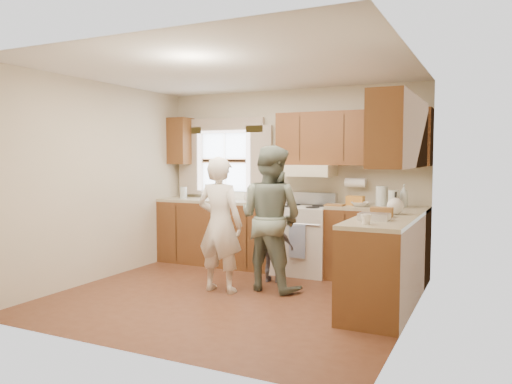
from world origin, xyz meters
The scene contains 6 objects.
room centered at (0.00, 0.00, 1.25)m, with size 3.80×3.80×3.80m.
kitchen_fixtures centered at (0.62, 1.08, 0.84)m, with size 3.80×2.25×2.15m.
stove centered at (0.30, 1.44, 0.47)m, with size 0.76×0.67×1.07m.
woman_left centered at (-0.24, 0.15, 0.78)m, with size 0.57×0.37×1.56m, color silver.
woman_right centered at (0.24, 0.49, 0.84)m, with size 0.82×0.64×1.69m, color #1F392D.
child centered at (0.14, 0.82, 0.43)m, with size 0.50×0.21×0.85m, color slate.
Camera 1 is at (2.61, -4.81, 1.55)m, focal length 35.00 mm.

